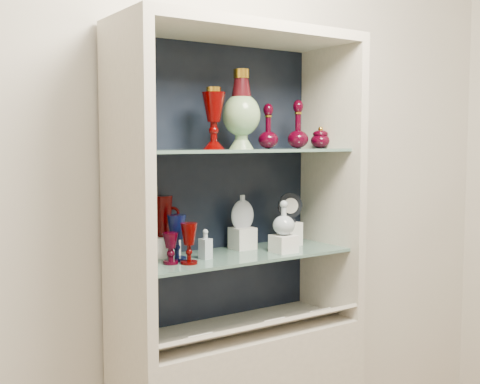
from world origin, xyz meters
TOP-DOWN VIEW (x-y plane):
  - wall_back at (0.00, 1.75)m, footprint 3.50×0.02m
  - cabinet_back_panel at (0.00, 1.72)m, footprint 0.98×0.02m
  - cabinet_side_left at (-0.48, 1.53)m, footprint 0.04×0.40m
  - cabinet_side_right at (0.48, 1.53)m, footprint 0.04×0.40m
  - cabinet_top_cap at (0.00, 1.53)m, footprint 1.00×0.40m
  - shelf_lower at (0.00, 1.55)m, footprint 0.92×0.34m
  - shelf_upper at (0.00, 1.55)m, footprint 0.92×0.34m
  - label_ledge at (0.00, 1.42)m, footprint 0.92×0.17m
  - label_card_0 at (-0.27, 1.42)m, footprint 0.10×0.06m
  - label_card_1 at (0.31, 1.42)m, footprint 0.10×0.06m
  - label_card_2 at (0.07, 1.42)m, footprint 0.10×0.06m
  - label_card_3 at (0.30, 1.42)m, footprint 0.10×0.06m
  - pedestal_lamp_left at (-0.41, 1.54)m, footprint 0.12×0.12m
  - pedestal_lamp_right at (-0.11, 1.55)m, footprint 0.09×0.09m
  - enamel_urn at (0.02, 1.55)m, footprint 0.19×0.19m
  - ruby_decanter_a at (0.32, 1.56)m, footprint 0.12×0.12m
  - ruby_decanter_b at (0.17, 1.58)m, footprint 0.11×0.11m
  - lidded_bowl at (0.44, 1.56)m, footprint 0.11×0.11m
  - cobalt_goblet at (-0.26, 1.57)m, footprint 0.09×0.09m
  - ruby_goblet_tall at (-0.26, 1.48)m, footprint 0.08×0.08m
  - ruby_goblet_small at (-0.32, 1.52)m, footprint 0.07×0.07m
  - riser_ruby_pitcher at (-0.27, 1.67)m, footprint 0.10×0.10m
  - ruby_pitcher at (-0.27, 1.67)m, footprint 0.14×0.11m
  - clear_square_bottle at (-0.16, 1.53)m, footprint 0.05×0.05m
  - riser_flat_flask at (0.08, 1.63)m, footprint 0.09×0.09m
  - flat_flask at (0.08, 1.63)m, footprint 0.11×0.06m
  - riser_clear_round_decanter at (0.17, 1.47)m, footprint 0.09×0.09m
  - clear_round_decanter at (0.17, 1.47)m, footprint 0.09×0.09m
  - riser_cameo_medallion at (0.30, 1.59)m, footprint 0.08×0.08m
  - cameo_medallion at (0.30, 1.59)m, footprint 0.12×0.07m

SIDE VIEW (x-z plane):
  - label_ledge at x=0.00m, z-range 0.74..0.82m
  - label_card_0 at x=-0.27m, z-range 0.78..0.81m
  - label_card_1 at x=0.31m, z-range 0.78..0.81m
  - label_card_2 at x=0.07m, z-range 0.78..0.81m
  - label_card_3 at x=0.30m, z-range 0.78..0.81m
  - shelf_lower at x=0.00m, z-range 1.04..1.05m
  - riser_clear_round_decanter at x=0.17m, z-range 1.05..1.12m
  - riser_ruby_pitcher at x=-0.27m, z-range 1.05..1.13m
  - riser_flat_flask at x=0.08m, z-range 1.05..1.14m
  - riser_cameo_medallion at x=0.30m, z-range 1.05..1.15m
  - clear_square_bottle at x=-0.16m, z-range 1.05..1.17m
  - ruby_goblet_small at x=-0.32m, z-range 1.05..1.17m
  - ruby_goblet_tall at x=-0.26m, z-range 1.05..1.20m
  - cobalt_goblet at x=-0.26m, z-range 1.05..1.22m
  - clear_round_decanter at x=0.17m, z-range 1.12..1.25m
  - ruby_pitcher at x=-0.27m, z-range 1.13..1.29m
  - flat_flask at x=0.08m, z-range 1.14..1.28m
  - cameo_medallion at x=0.30m, z-range 1.15..1.28m
  - cabinet_back_panel at x=0.00m, z-range 0.75..1.90m
  - cabinet_side_left at x=-0.48m, z-range 0.75..1.90m
  - cabinet_side_right at x=0.48m, z-range 0.75..1.90m
  - wall_back at x=0.00m, z-range 0.00..2.80m
  - shelf_upper at x=0.00m, z-range 1.46..1.47m
  - lidded_bowl at x=0.44m, z-range 1.47..1.56m
  - ruby_decanter_b at x=0.17m, z-range 1.47..1.67m
  - ruby_decanter_a at x=0.32m, z-range 1.47..1.70m
  - pedestal_lamp_right at x=-0.11m, z-range 1.47..1.71m
  - pedestal_lamp_left at x=-0.41m, z-range 1.47..1.71m
  - enamel_urn at x=0.02m, z-range 1.47..1.78m
  - cabinet_top_cap at x=0.00m, z-range 1.90..1.94m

